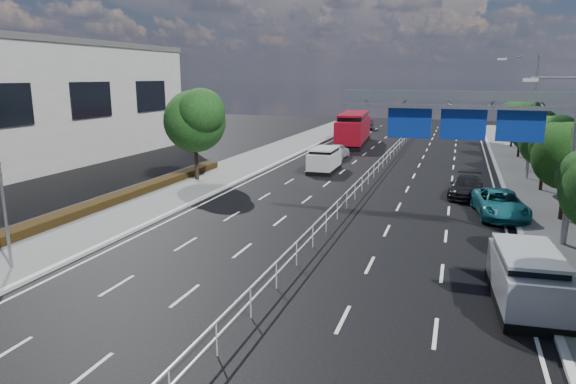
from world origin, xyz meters
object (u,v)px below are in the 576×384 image
(near_car_silver, at_px, (337,151))
(near_car_dark, at_px, (368,125))
(white_minivan, at_px, (324,160))
(red_bus, at_px, (353,128))
(parked_car_dark, at_px, (466,187))
(overhead_gantry, at_px, (481,119))
(parked_car_teal, at_px, (500,204))
(silver_minivan, at_px, (526,278))

(near_car_silver, distance_m, near_car_dark, 27.41)
(white_minivan, relative_size, red_bus, 0.37)
(white_minivan, bearing_deg, near_car_dark, 93.44)
(red_bus, height_order, parked_car_dark, red_bus)
(overhead_gantry, height_order, near_car_dark, overhead_gantry)
(overhead_gantry, relative_size, red_bus, 0.86)
(red_bus, height_order, near_car_dark, red_bus)
(near_car_silver, height_order, parked_car_teal, parked_car_teal)
(silver_minivan, xyz_separation_m, parked_car_dark, (-1.80, 16.03, -0.30))
(overhead_gantry, bearing_deg, near_car_silver, 118.12)
(silver_minivan, height_order, parked_car_dark, silver_minivan)
(overhead_gantry, bearing_deg, red_bus, 110.72)
(overhead_gantry, distance_m, white_minivan, 18.87)
(near_car_silver, xyz_separation_m, parked_car_teal, (12.99, -17.03, 0.02))
(parked_car_teal, height_order, parked_car_dark, parked_car_teal)
(white_minivan, relative_size, parked_car_teal, 0.86)
(near_car_dark, relative_size, parked_car_dark, 0.95)
(overhead_gantry, height_order, parked_car_teal, overhead_gantry)
(parked_car_teal, bearing_deg, near_car_dark, 100.84)
(near_car_silver, relative_size, parked_car_teal, 0.80)
(red_bus, height_order, parked_car_teal, red_bus)
(red_bus, relative_size, parked_car_teal, 2.31)
(red_bus, bearing_deg, parked_car_teal, -68.57)
(overhead_gantry, bearing_deg, silver_minivan, -77.58)
(red_bus, xyz_separation_m, silver_minivan, (13.66, -39.07, -0.89))
(near_car_dark, bearing_deg, near_car_silver, 86.97)
(overhead_gantry, xyz_separation_m, near_car_silver, (-11.51, 21.53, -4.90))
(near_car_silver, relative_size, silver_minivan, 0.87)
(red_bus, distance_m, parked_car_teal, 30.68)
(white_minivan, height_order, red_bus, red_bus)
(near_car_dark, bearing_deg, silver_minivan, 97.99)
(near_car_dark, relative_size, silver_minivan, 0.89)
(silver_minivan, height_order, parked_car_teal, silver_minivan)
(silver_minivan, bearing_deg, red_bus, 104.87)
(white_minivan, height_order, parked_car_teal, white_minivan)
(silver_minivan, relative_size, parked_car_dark, 1.07)
(red_bus, bearing_deg, white_minivan, -91.05)
(parked_car_teal, bearing_deg, overhead_gantry, -115.99)
(parked_car_dark, bearing_deg, parked_car_teal, -62.03)
(white_minivan, height_order, near_car_dark, white_minivan)
(red_bus, bearing_deg, overhead_gantry, -74.16)
(near_car_dark, bearing_deg, parked_car_dark, 101.26)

